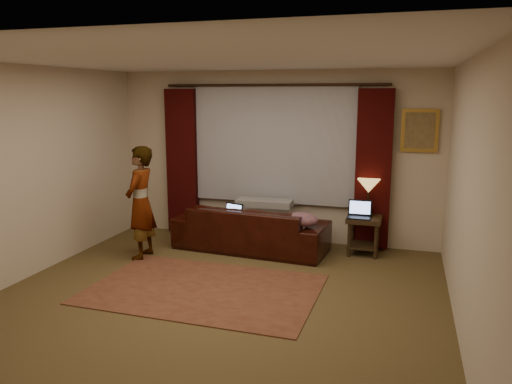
{
  "coord_description": "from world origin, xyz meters",
  "views": [
    {
      "loc": [
        1.95,
        -4.87,
        2.25
      ],
      "look_at": [
        0.1,
        1.2,
        1.0
      ],
      "focal_mm": 35.0,
      "sensor_mm": 36.0,
      "label": 1
    }
  ],
  "objects_px": {
    "sofa": "(251,220)",
    "laptop_sofa": "(229,212)",
    "laptop_table": "(359,210)",
    "end_table": "(364,236)",
    "person": "(141,203)",
    "tiffany_lamp": "(368,197)"
  },
  "relations": [
    {
      "from": "sofa",
      "to": "tiffany_lamp",
      "type": "xyz_separation_m",
      "value": [
        1.63,
        0.39,
        0.36
      ]
    },
    {
      "from": "sofa",
      "to": "end_table",
      "type": "bearing_deg",
      "value": -166.79
    },
    {
      "from": "laptop_sofa",
      "to": "end_table",
      "type": "xyz_separation_m",
      "value": [
        1.9,
        0.34,
        -0.28
      ]
    },
    {
      "from": "sofa",
      "to": "laptop_table",
      "type": "relative_size",
      "value": 6.23
    },
    {
      "from": "laptop_sofa",
      "to": "tiffany_lamp",
      "type": "relative_size",
      "value": 0.63
    },
    {
      "from": "end_table",
      "to": "person",
      "type": "distance_m",
      "value": 3.16
    },
    {
      "from": "sofa",
      "to": "laptop_sofa",
      "type": "bearing_deg",
      "value": 20.76
    },
    {
      "from": "sofa",
      "to": "tiffany_lamp",
      "type": "height_order",
      "value": "tiffany_lamp"
    },
    {
      "from": "sofa",
      "to": "tiffany_lamp",
      "type": "relative_size",
      "value": 4.26
    },
    {
      "from": "sofa",
      "to": "laptop_sofa",
      "type": "distance_m",
      "value": 0.34
    },
    {
      "from": "sofa",
      "to": "person",
      "type": "height_order",
      "value": "person"
    },
    {
      "from": "end_table",
      "to": "person",
      "type": "relative_size",
      "value": 0.35
    },
    {
      "from": "sofa",
      "to": "person",
      "type": "distance_m",
      "value": 1.6
    },
    {
      "from": "laptop_table",
      "to": "end_table",
      "type": "bearing_deg",
      "value": 53.45
    },
    {
      "from": "laptop_table",
      "to": "person",
      "type": "xyz_separation_m",
      "value": [
        -2.87,
        -0.95,
        0.12
      ]
    },
    {
      "from": "laptop_sofa",
      "to": "laptop_table",
      "type": "height_order",
      "value": "laptop_table"
    },
    {
      "from": "end_table",
      "to": "laptop_table",
      "type": "distance_m",
      "value": 0.41
    },
    {
      "from": "tiffany_lamp",
      "to": "laptop_table",
      "type": "relative_size",
      "value": 1.46
    },
    {
      "from": "sofa",
      "to": "tiffany_lamp",
      "type": "bearing_deg",
      "value": -162.13
    },
    {
      "from": "end_table",
      "to": "laptop_table",
      "type": "bearing_deg",
      "value": -126.33
    },
    {
      "from": "laptop_sofa",
      "to": "sofa",
      "type": "bearing_deg",
      "value": 34.25
    },
    {
      "from": "laptop_sofa",
      "to": "end_table",
      "type": "relative_size",
      "value": 0.6
    }
  ]
}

